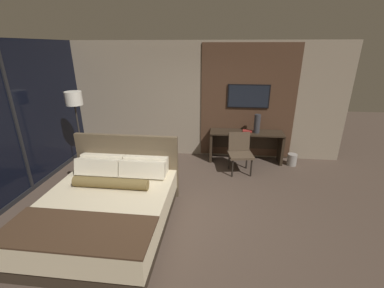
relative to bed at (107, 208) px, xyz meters
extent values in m
plane|color=#4C3D33|center=(1.02, 0.48, -0.34)|extent=(16.00, 16.00, 0.00)
cube|color=gray|center=(1.02, 3.08, 1.06)|extent=(7.20, 0.06, 2.80)
cube|color=#4C3323|center=(2.31, 3.03, 1.06)|extent=(2.23, 0.03, 2.70)
cube|color=black|center=(-1.98, 0.88, 1.06)|extent=(0.02, 6.00, 2.80)
cube|color=black|center=(-1.96, 0.88, 1.06)|extent=(0.04, 0.06, 2.80)
cube|color=black|center=(-1.96, 0.88, -0.30)|extent=(0.05, 6.00, 0.08)
cube|color=#33281E|center=(0.00, -0.12, -0.23)|extent=(1.80, 2.06, 0.22)
cube|color=beige|center=(0.00, -0.12, 0.05)|extent=(1.85, 2.13, 0.35)
cube|color=#422D1E|center=(0.00, -0.82, 0.24)|extent=(1.87, 0.74, 0.02)
cube|color=brown|center=(0.00, 0.98, 0.25)|extent=(1.89, 0.08, 1.19)
cube|color=beige|center=(-0.40, 0.84, 0.37)|extent=(0.78, 0.23, 0.31)
cube|color=beige|center=(0.40, 0.84, 0.37)|extent=(0.78, 0.23, 0.31)
cube|color=beige|center=(-0.40, 0.63, 0.37)|extent=(0.78, 0.25, 0.32)
cube|color=beige|center=(0.40, 0.63, 0.37)|extent=(0.78, 0.25, 0.32)
cylinder|color=brown|center=(0.00, 0.21, 0.31)|extent=(1.20, 0.17, 0.17)
cube|color=#2D2319|center=(2.31, 2.76, 0.39)|extent=(1.73, 0.49, 0.03)
cube|color=#2D2319|center=(1.48, 2.76, 0.01)|extent=(0.06, 0.44, 0.72)
cube|color=#2D2319|center=(3.15, 2.76, 0.01)|extent=(0.06, 0.44, 0.72)
cube|color=#2D2319|center=(2.31, 2.99, 0.09)|extent=(1.61, 0.02, 0.36)
cube|color=black|center=(2.31, 3.00, 1.22)|extent=(0.98, 0.04, 0.55)
cube|color=black|center=(2.31, 2.98, 1.22)|extent=(0.92, 0.01, 0.51)
cube|color=#4C3D2D|center=(2.15, 2.11, 0.09)|extent=(0.59, 0.56, 0.05)
cube|color=#4C3D2D|center=(2.11, 2.32, 0.32)|extent=(0.48, 0.18, 0.42)
cylinder|color=black|center=(1.98, 1.88, -0.14)|extent=(0.04, 0.04, 0.40)
cylinder|color=black|center=(2.38, 1.95, -0.14)|extent=(0.04, 0.04, 0.40)
cylinder|color=black|center=(1.91, 2.27, -0.14)|extent=(0.04, 0.04, 0.40)
cylinder|color=black|center=(2.32, 2.33, -0.14)|extent=(0.04, 0.04, 0.40)
cylinder|color=#282623|center=(-1.35, 1.80, -0.33)|extent=(0.28, 0.28, 0.03)
cylinder|color=#332D28|center=(-1.35, 1.80, 0.44)|extent=(0.03, 0.03, 1.56)
cylinder|color=silver|center=(-1.35, 1.80, 1.32)|extent=(0.34, 0.34, 0.28)
cylinder|color=#333338|center=(2.54, 2.74, 0.63)|extent=(0.15, 0.15, 0.44)
cube|color=maroon|center=(2.33, 2.79, 0.42)|extent=(0.24, 0.18, 0.03)
cylinder|color=gray|center=(3.41, 2.64, -0.20)|extent=(0.22, 0.22, 0.28)
camera|label=1|loc=(1.67, -3.16, 2.32)|focal=24.00mm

